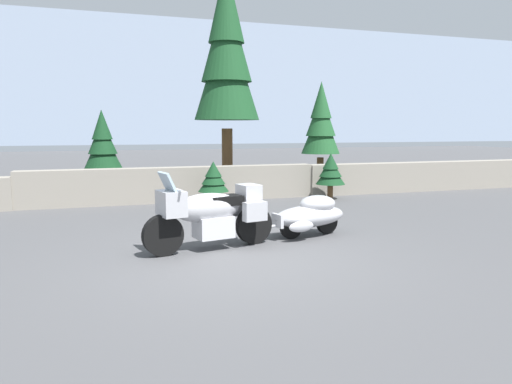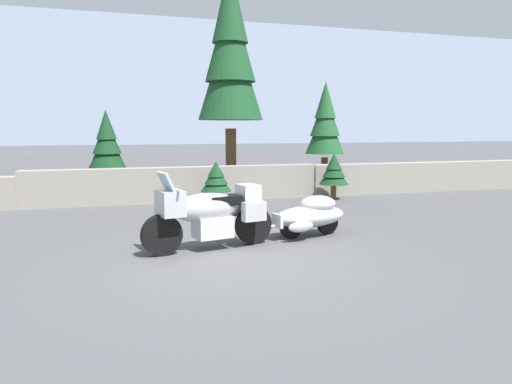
# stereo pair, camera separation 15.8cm
# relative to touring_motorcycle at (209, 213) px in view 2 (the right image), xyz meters

# --- Properties ---
(ground_plane) EXTENTS (80.00, 80.00, 0.00)m
(ground_plane) POSITION_rel_touring_motorcycle_xyz_m (0.23, -0.72, -0.62)
(ground_plane) COLOR #4C4C4F
(stone_guard_wall) EXTENTS (24.00, 0.54, 0.96)m
(stone_guard_wall) POSITION_rel_touring_motorcycle_xyz_m (0.67, 5.44, -0.17)
(stone_guard_wall) COLOR gray
(stone_guard_wall) RESTS_ON ground
(distant_ridgeline) EXTENTS (240.00, 80.00, 16.00)m
(distant_ridgeline) POSITION_rel_touring_motorcycle_xyz_m (0.23, 95.45, 7.38)
(distant_ridgeline) COLOR #99A8BF
(distant_ridgeline) RESTS_ON ground
(touring_motorcycle) EXTENTS (2.29, 1.03, 1.33)m
(touring_motorcycle) POSITION_rel_touring_motorcycle_xyz_m (0.00, 0.00, 0.00)
(touring_motorcycle) COLOR black
(touring_motorcycle) RESTS_ON ground
(car_shaped_trailer) EXTENTS (2.23, 1.01, 0.76)m
(car_shaped_trailer) POSITION_rel_touring_motorcycle_xyz_m (2.00, 0.42, -0.21)
(car_shaped_trailer) COLOR black
(car_shaped_trailer) RESTS_ON ground
(pine_tree_tall) EXTENTS (1.99, 1.99, 6.95)m
(pine_tree_tall) POSITION_rel_touring_motorcycle_xyz_m (2.10, 6.88, 3.73)
(pine_tree_tall) COLOR brown
(pine_tree_tall) RESTS_ON ground
(pine_tree_secondary) EXTENTS (1.30, 1.30, 3.57)m
(pine_tree_secondary) POSITION_rel_touring_motorcycle_xyz_m (5.45, 7.20, 1.61)
(pine_tree_secondary) COLOR brown
(pine_tree_secondary) RESTS_ON ground
(pine_tree_far_right) EXTENTS (1.09, 1.09, 2.56)m
(pine_tree_far_right) POSITION_rel_touring_motorcycle_xyz_m (-1.59, 7.34, 0.98)
(pine_tree_far_right) COLOR brown
(pine_tree_far_right) RESTS_ON ground
(pine_sapling_near) EXTENTS (0.80, 0.80, 1.16)m
(pine_sapling_near) POSITION_rel_touring_motorcycle_xyz_m (1.10, 4.47, 0.11)
(pine_sapling_near) COLOR brown
(pine_sapling_near) RESTS_ON ground
(pine_sapling_farther) EXTENTS (0.83, 0.83, 1.31)m
(pine_sapling_farther) POSITION_rel_touring_motorcycle_xyz_m (4.54, 4.63, 0.20)
(pine_sapling_farther) COLOR brown
(pine_sapling_farther) RESTS_ON ground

